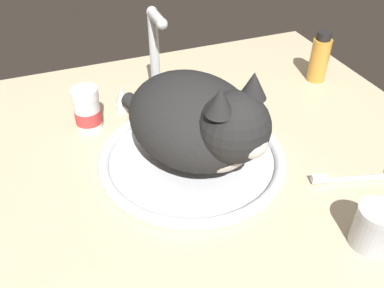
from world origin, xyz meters
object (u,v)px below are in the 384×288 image
metal_jar (374,227)px  pill_bottle (87,110)px  toothbrush (356,178)px  sink_basin (192,157)px  cat (200,122)px  amber_bottle (320,58)px  faucet (156,72)px

metal_jar → pill_bottle: pill_bottle is taller
toothbrush → sink_basin: bearing=148.4°
sink_basin → toothbrush: 29.08cm
cat → toothbrush: 29.06cm
pill_bottle → toothbrush: 52.08cm
metal_jar → amber_bottle: amber_bottle is taller
cat → amber_bottle: cat is taller
sink_basin → faucet: faucet is taller
faucet → pill_bottle: faucet is taller
metal_jar → amber_bottle: (21.34, 44.63, 2.17)cm
sink_basin → metal_jar: 32.28cm
cat → toothbrush: size_ratio=2.15×
faucet → metal_jar: size_ratio=3.09×
amber_bottle → toothbrush: size_ratio=0.73×
faucet → amber_bottle: 39.25cm
sink_basin → pill_bottle: bearing=132.0°
cat → metal_jar: size_ratio=5.08×
sink_basin → amber_bottle: amber_bottle is taller
sink_basin → toothbrush: sink_basin is taller
toothbrush → metal_jar: bearing=-121.3°
metal_jar → cat: bearing=124.3°
cat → amber_bottle: (38.36, 19.71, -4.29)cm
amber_bottle → pill_bottle: amber_bottle is taller
metal_jar → amber_bottle: 49.52cm
metal_jar → pill_bottle: size_ratio=0.78×
amber_bottle → sink_basin: bearing=-155.5°
sink_basin → cat: 9.34cm
metal_jar → toothbrush: bearing=58.7°
cat → metal_jar: 30.86cm
sink_basin → cat: cat is taller
toothbrush → pill_bottle: bearing=141.1°
sink_basin → pill_bottle: (-15.67, 17.39, 3.31)cm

